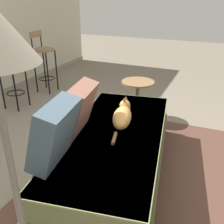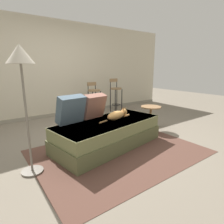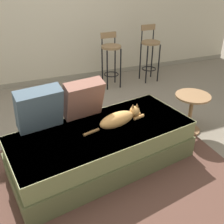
{
  "view_description": "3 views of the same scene",
  "coord_description": "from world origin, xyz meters",
  "px_view_note": "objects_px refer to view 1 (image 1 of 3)",
  "views": [
    {
      "loc": [
        -1.9,
        -1.18,
        1.6
      ],
      "look_at": [
        0.15,
        -0.3,
        0.57
      ],
      "focal_mm": 42.0,
      "sensor_mm": 36.0,
      "label": 1
    },
    {
      "loc": [
        -1.77,
        -2.94,
        1.35
      ],
      "look_at": [
        0.15,
        -0.3,
        0.57
      ],
      "focal_mm": 30.0,
      "sensor_mm": 36.0,
      "label": 2
    },
    {
      "loc": [
        -0.77,
        -2.56,
        1.92
      ],
      "look_at": [
        0.15,
        -0.3,
        0.57
      ],
      "focal_mm": 42.0,
      "sensor_mm": 36.0,
      "label": 3
    }
  ],
  "objects_px": {
    "couch": "(116,153)",
    "throw_pillow_corner": "(54,133)",
    "bar_stool_near_window": "(11,69)",
    "side_table": "(138,94)",
    "throw_pillow_middle": "(78,108)",
    "cat": "(122,116)",
    "bar_stool_by_doorway": "(44,57)"
  },
  "relations": [
    {
      "from": "couch",
      "to": "bar_stool_near_window",
      "type": "bearing_deg",
      "value": 65.72
    },
    {
      "from": "side_table",
      "to": "throw_pillow_corner",
      "type": "bearing_deg",
      "value": 179.42
    },
    {
      "from": "throw_pillow_middle",
      "to": "bar_stool_near_window",
      "type": "height_order",
      "value": "bar_stool_near_window"
    },
    {
      "from": "bar_stool_near_window",
      "to": "side_table",
      "type": "bearing_deg",
      "value": -77.76
    },
    {
      "from": "bar_stool_by_doorway",
      "to": "cat",
      "type": "bearing_deg",
      "value": -126.61
    },
    {
      "from": "couch",
      "to": "bar_stool_by_doorway",
      "type": "bearing_deg",
      "value": 50.1
    },
    {
      "from": "bar_stool_by_doorway",
      "to": "bar_stool_near_window",
      "type": "bearing_deg",
      "value": -179.94
    },
    {
      "from": "bar_stool_near_window",
      "to": "bar_stool_by_doorway",
      "type": "bearing_deg",
      "value": 0.06
    },
    {
      "from": "side_table",
      "to": "bar_stool_by_doorway",
      "type": "bearing_deg",
      "value": 77.9
    },
    {
      "from": "couch",
      "to": "bar_stool_by_doorway",
      "type": "relative_size",
      "value": 2.0
    },
    {
      "from": "couch",
      "to": "throw_pillow_corner",
      "type": "relative_size",
      "value": 4.2
    },
    {
      "from": "couch",
      "to": "side_table",
      "type": "distance_m",
      "value": 1.32
    },
    {
      "from": "cat",
      "to": "throw_pillow_corner",
      "type": "bearing_deg",
      "value": 164.01
    },
    {
      "from": "throw_pillow_middle",
      "to": "throw_pillow_corner",
      "type": "bearing_deg",
      "value": -170.64
    },
    {
      "from": "cat",
      "to": "bar_stool_by_doorway",
      "type": "distance_m",
      "value": 2.49
    },
    {
      "from": "couch",
      "to": "side_table",
      "type": "bearing_deg",
      "value": 9.36
    },
    {
      "from": "throw_pillow_middle",
      "to": "bar_stool_near_window",
      "type": "distance_m",
      "value": 1.98
    },
    {
      "from": "couch",
      "to": "throw_pillow_corner",
      "type": "bearing_deg",
      "value": 157.99
    },
    {
      "from": "throw_pillow_corner",
      "to": "cat",
      "type": "distance_m",
      "value": 0.82
    },
    {
      "from": "throw_pillow_middle",
      "to": "side_table",
      "type": "distance_m",
      "value": 1.44
    },
    {
      "from": "throw_pillow_corner",
      "to": "cat",
      "type": "xyz_separation_m",
      "value": [
        0.77,
        -0.22,
        -0.16
      ]
    },
    {
      "from": "couch",
      "to": "throw_pillow_corner",
      "type": "distance_m",
      "value": 0.77
    },
    {
      "from": "couch",
      "to": "throw_pillow_middle",
      "type": "distance_m",
      "value": 0.55
    },
    {
      "from": "throw_pillow_corner",
      "to": "side_table",
      "type": "distance_m",
      "value": 1.91
    },
    {
      "from": "bar_stool_near_window",
      "to": "bar_stool_by_doorway",
      "type": "distance_m",
      "value": 0.77
    },
    {
      "from": "throw_pillow_middle",
      "to": "bar_stool_by_doorway",
      "type": "distance_m",
      "value": 2.46
    },
    {
      "from": "couch",
      "to": "side_table",
      "type": "height_order",
      "value": "side_table"
    },
    {
      "from": "side_table",
      "to": "couch",
      "type": "bearing_deg",
      "value": -170.64
    },
    {
      "from": "throw_pillow_middle",
      "to": "cat",
      "type": "xyz_separation_m",
      "value": [
        0.3,
        -0.3,
        -0.15
      ]
    },
    {
      "from": "cat",
      "to": "throw_pillow_middle",
      "type": "bearing_deg",
      "value": 134.68
    },
    {
      "from": "bar_stool_by_doorway",
      "to": "throw_pillow_middle",
      "type": "bearing_deg",
      "value": -136.35
    },
    {
      "from": "throw_pillow_middle",
      "to": "cat",
      "type": "relative_size",
      "value": 0.62
    }
  ]
}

